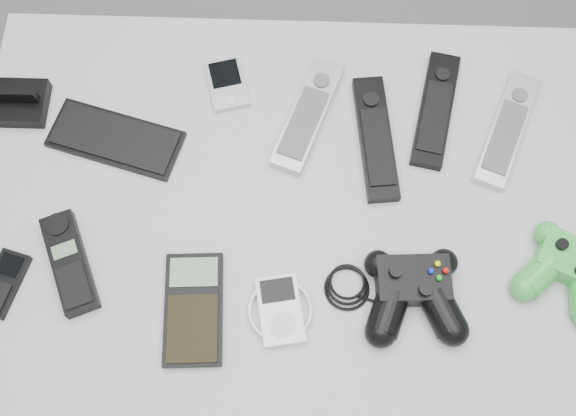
{
  "coord_description": "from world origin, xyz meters",
  "views": [
    {
      "loc": [
        -0.12,
        -0.44,
        1.8
      ],
      "look_at": [
        -0.13,
        -0.05,
        0.78
      ],
      "focal_mm": 42.0,
      "sensor_mm": 36.0,
      "label": 1
    }
  ],
  "objects_px": {
    "remote_silver_a": "(308,114)",
    "remote_black_a": "(376,138)",
    "desk": "(306,217)",
    "mobile_phone": "(3,283)",
    "remote_black_b": "(436,109)",
    "remote_silver_b": "(507,129)",
    "controller_black": "(414,291)",
    "pda": "(227,84)",
    "cordless_handset": "(69,263)",
    "pda_keyboard": "(115,139)",
    "mp3_player": "(280,310)",
    "calculator": "(193,309)",
    "controller_green": "(569,268)"
  },
  "relations": [
    {
      "from": "remote_silver_a",
      "to": "remote_black_a",
      "type": "height_order",
      "value": "remote_silver_a"
    },
    {
      "from": "desk",
      "to": "mobile_phone",
      "type": "height_order",
      "value": "mobile_phone"
    },
    {
      "from": "remote_black_b",
      "to": "remote_silver_b",
      "type": "height_order",
      "value": "remote_silver_b"
    },
    {
      "from": "desk",
      "to": "controller_black",
      "type": "relative_size",
      "value": 4.19
    },
    {
      "from": "pda",
      "to": "remote_black_a",
      "type": "relative_size",
      "value": 0.42
    },
    {
      "from": "pda",
      "to": "cordless_handset",
      "type": "height_order",
      "value": "cordless_handset"
    },
    {
      "from": "pda_keyboard",
      "to": "controller_black",
      "type": "xyz_separation_m",
      "value": [
        0.5,
        -0.26,
        0.02
      ]
    },
    {
      "from": "mp3_player",
      "to": "calculator",
      "type": "bearing_deg",
      "value": 170.56
    },
    {
      "from": "pda",
      "to": "remote_silver_a",
      "type": "bearing_deg",
      "value": -37.27
    },
    {
      "from": "controller_black",
      "to": "controller_green",
      "type": "relative_size",
      "value": 1.73
    },
    {
      "from": "cordless_handset",
      "to": "controller_green",
      "type": "distance_m",
      "value": 0.79
    },
    {
      "from": "mobile_phone",
      "to": "cordless_handset",
      "type": "bearing_deg",
      "value": 35.13
    },
    {
      "from": "mobile_phone",
      "to": "remote_silver_b",
      "type": "bearing_deg",
      "value": 35.59
    },
    {
      "from": "mp3_player",
      "to": "pda",
      "type": "bearing_deg",
      "value": 94.61
    },
    {
      "from": "remote_silver_a",
      "to": "remote_black_a",
      "type": "distance_m",
      "value": 0.12
    },
    {
      "from": "pda_keyboard",
      "to": "calculator",
      "type": "relative_size",
      "value": 1.26
    },
    {
      "from": "desk",
      "to": "remote_black_b",
      "type": "xyz_separation_m",
      "value": [
        0.22,
        0.18,
        0.08
      ]
    },
    {
      "from": "desk",
      "to": "controller_black",
      "type": "height_order",
      "value": "controller_black"
    },
    {
      "from": "desk",
      "to": "remote_silver_b",
      "type": "distance_m",
      "value": 0.38
    },
    {
      "from": "controller_black",
      "to": "mp3_player",
      "type": "bearing_deg",
      "value": -173.92
    },
    {
      "from": "remote_black_b",
      "to": "controller_green",
      "type": "distance_m",
      "value": 0.34
    },
    {
      "from": "remote_silver_a",
      "to": "remote_black_a",
      "type": "relative_size",
      "value": 0.96
    },
    {
      "from": "remote_black_b",
      "to": "cordless_handset",
      "type": "bearing_deg",
      "value": -141.72
    },
    {
      "from": "mp3_player",
      "to": "controller_green",
      "type": "bearing_deg",
      "value": -0.77
    },
    {
      "from": "pda_keyboard",
      "to": "controller_green",
      "type": "distance_m",
      "value": 0.77
    },
    {
      "from": "controller_black",
      "to": "mobile_phone",
      "type": "bearing_deg",
      "value": 177.32
    },
    {
      "from": "pda",
      "to": "mobile_phone",
      "type": "bearing_deg",
      "value": -146.64
    },
    {
      "from": "pda_keyboard",
      "to": "mobile_phone",
      "type": "distance_m",
      "value": 0.3
    },
    {
      "from": "cordless_handset",
      "to": "calculator",
      "type": "relative_size",
      "value": 0.95
    },
    {
      "from": "calculator",
      "to": "mp3_player",
      "type": "height_order",
      "value": "mp3_player"
    },
    {
      "from": "pda_keyboard",
      "to": "controller_black",
      "type": "bearing_deg",
      "value": -11.54
    },
    {
      "from": "remote_black_a",
      "to": "controller_green",
      "type": "xyz_separation_m",
      "value": [
        0.3,
        -0.23,
        0.01
      ]
    },
    {
      "from": "pda",
      "to": "cordless_handset",
      "type": "distance_m",
      "value": 0.41
    },
    {
      "from": "remote_black_a",
      "to": "cordless_handset",
      "type": "xyz_separation_m",
      "value": [
        -0.49,
        -0.24,
        0.0
      ]
    },
    {
      "from": "remote_black_b",
      "to": "desk",
      "type": "bearing_deg",
      "value": -129.34
    },
    {
      "from": "cordless_handset",
      "to": "controller_green",
      "type": "relative_size",
      "value": 1.09
    },
    {
      "from": "calculator",
      "to": "controller_black",
      "type": "relative_size",
      "value": 0.66
    },
    {
      "from": "desk",
      "to": "pda_keyboard",
      "type": "xyz_separation_m",
      "value": [
        -0.33,
        0.1,
        0.07
      ]
    },
    {
      "from": "mp3_player",
      "to": "controller_green",
      "type": "xyz_separation_m",
      "value": [
        0.45,
        0.08,
        0.02
      ]
    },
    {
      "from": "desk",
      "to": "controller_black",
      "type": "xyz_separation_m",
      "value": [
        0.17,
        -0.15,
        0.09
      ]
    },
    {
      "from": "desk",
      "to": "remote_black_b",
      "type": "bearing_deg",
      "value": 38.99
    },
    {
      "from": "desk",
      "to": "remote_black_b",
      "type": "height_order",
      "value": "remote_black_b"
    },
    {
      "from": "remote_silver_b",
      "to": "calculator",
      "type": "bearing_deg",
      "value": -125.76
    },
    {
      "from": "pda_keyboard",
      "to": "calculator",
      "type": "distance_m",
      "value": 0.33
    },
    {
      "from": "pda_keyboard",
      "to": "controller_green",
      "type": "relative_size",
      "value": 1.44
    },
    {
      "from": "remote_silver_a",
      "to": "remote_black_b",
      "type": "bearing_deg",
      "value": 24.29
    },
    {
      "from": "remote_black_b",
      "to": "mobile_phone",
      "type": "relative_size",
      "value": 2.1
    },
    {
      "from": "pda",
      "to": "desk",
      "type": "bearing_deg",
      "value": -71.47
    },
    {
      "from": "mp3_player",
      "to": "controller_green",
      "type": "distance_m",
      "value": 0.46
    },
    {
      "from": "remote_silver_b",
      "to": "cordless_handset",
      "type": "bearing_deg",
      "value": -138.32
    }
  ]
}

